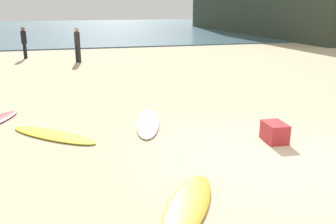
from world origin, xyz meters
TOP-DOWN VIEW (x-y plane):
  - ground_plane at (0.00, 0.00)m, footprint 120.00×120.00m
  - ocean_water at (0.00, 38.89)m, footprint 120.00×40.00m
  - surfboard_1 at (-1.88, 2.74)m, footprint 1.09×2.43m
  - surfboard_3 at (-4.11, 2.41)m, footprint 2.12×2.00m
  - surfboard_5 at (-2.11, -1.20)m, footprint 1.51×2.00m
  - beachgoer_near at (-3.22, 13.25)m, footprint 0.39×0.39m
  - beachgoer_mid at (-5.92, 15.37)m, footprint 0.31×0.34m
  - beach_cooler at (0.50, 0.88)m, footprint 0.45×0.62m

SIDE VIEW (x-z plane):
  - ground_plane at x=0.00m, z-range 0.00..0.00m
  - surfboard_5 at x=-2.11m, z-range 0.00..0.06m
  - surfboard_3 at x=-4.11m, z-range 0.00..0.07m
  - surfboard_1 at x=-1.88m, z-range 0.00..0.07m
  - ocean_water at x=0.00m, z-range 0.00..0.08m
  - beach_cooler at x=0.50m, z-range 0.00..0.41m
  - beachgoer_mid at x=-5.92m, z-range 0.09..1.76m
  - beachgoer_near at x=-3.22m, z-range 0.10..1.83m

